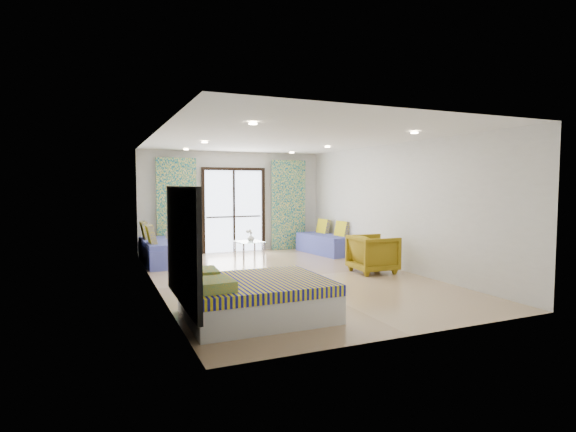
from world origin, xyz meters
name	(u,v)px	position (x,y,z in m)	size (l,w,h in m)	color
floor	(288,277)	(0.00, 0.00, 0.00)	(5.00, 7.50, 0.01)	#9F805F
ceiling	(288,139)	(0.00, 0.00, 2.70)	(5.00, 7.50, 0.01)	silver
wall_back	(233,202)	(0.00, 3.75, 1.35)	(5.00, 0.01, 2.70)	silver
wall_front	(414,224)	(0.00, -3.75, 1.35)	(5.00, 0.01, 2.70)	silver
wall_left	(156,212)	(-2.50, 0.00, 1.35)	(0.01, 7.50, 2.70)	silver
wall_right	(394,206)	(2.50, 0.00, 1.35)	(0.01, 7.50, 2.70)	silver
balcony_door	(234,205)	(0.00, 3.72, 1.26)	(1.76, 0.08, 2.28)	black
balcony_rail	(234,217)	(0.00, 3.73, 0.95)	(1.52, 0.03, 0.04)	#595451
curtain_left	(177,207)	(-1.55, 3.57, 1.25)	(1.00, 0.10, 2.50)	silver
curtain_right	(288,205)	(1.55, 3.57, 1.25)	(1.00, 0.10, 2.50)	silver
downlight_a	(253,124)	(-1.40, -2.00, 2.67)	(0.12, 0.12, 0.02)	#FFE0B2
downlight_b	(414,133)	(1.40, -2.00, 2.67)	(0.12, 0.12, 0.02)	#FFE0B2
downlight_c	(205,142)	(-1.40, 1.00, 2.67)	(0.12, 0.12, 0.02)	#FFE0B2
downlight_d	(328,147)	(1.40, 1.00, 2.67)	(0.12, 0.12, 0.02)	#FFE0B2
downlight_e	(186,149)	(-1.40, 3.00, 2.67)	(0.12, 0.12, 0.02)	#FFE0B2
downlight_f	(292,153)	(1.40, 3.00, 2.67)	(0.12, 0.12, 0.02)	#FFE0B2
headboard	(182,245)	(-2.46, -2.29, 1.05)	(0.06, 2.10, 1.50)	black
switch_plate	(167,235)	(-2.47, -1.04, 1.05)	(0.02, 0.10, 0.10)	silver
bed	(256,298)	(-1.48, -2.29, 0.27)	(1.90, 1.55, 0.66)	silver
daybed_left	(160,251)	(-2.12, 2.56, 0.30)	(0.82, 1.96, 0.96)	#444CA4
daybed_right	(325,243)	(2.12, 2.43, 0.27)	(0.92, 1.86, 0.88)	#444CA4
coffee_table	(249,243)	(0.05, 2.56, 0.37)	(0.68, 0.68, 0.72)	silver
vase	(251,238)	(0.09, 2.55, 0.50)	(0.18, 0.18, 0.18)	white
armchair	(373,252)	(1.81, -0.26, 0.43)	(0.84, 0.78, 0.86)	olive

